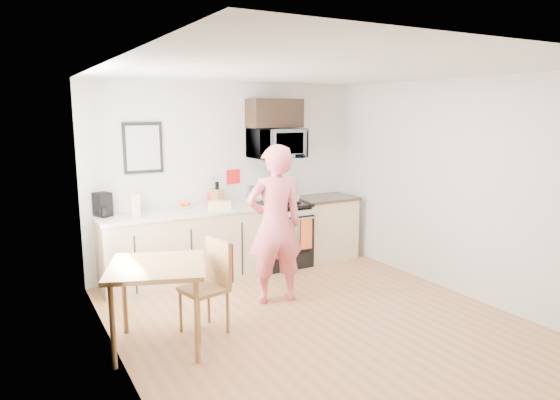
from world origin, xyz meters
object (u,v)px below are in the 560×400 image
microwave (276,143)px  chair (214,272)px  range (280,236)px  person (275,224)px  dining_table (157,274)px  cake (291,199)px

microwave → chair: size_ratio=0.80×
range → microwave: 1.33m
person → chair: 1.03m
dining_table → chair: size_ratio=1.02×
person → cake: 1.46m
chair → cake: cake is taller
range → microwave: microwave is taller
range → person: size_ratio=0.63×
person → microwave: bearing=-110.3°
dining_table → cake: (2.43, 1.64, 0.25)m
microwave → person: size_ratio=0.41×
range → chair: range is taller
cake → chair: bearing=-139.9°
range → person: bearing=-121.8°
person → dining_table: 1.61m
range → chair: size_ratio=1.23×
chair → cake: 2.40m
person → dining_table: person is taller
microwave → dining_table: bearing=-141.8°
range → chair: bearing=-136.5°
person → chair: person is taller
range → person: person is taller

